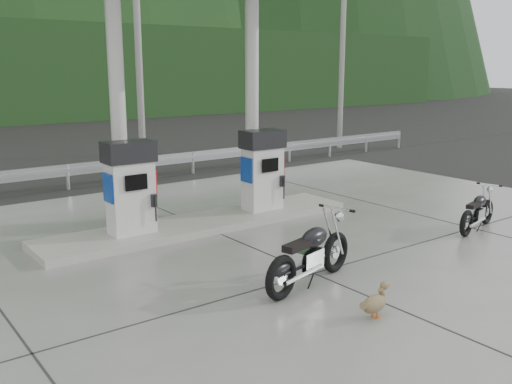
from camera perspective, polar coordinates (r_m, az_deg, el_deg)
ground at (r=10.24m, az=2.01°, el=-6.66°), size 160.00×160.00×0.00m
forecourt_apron at (r=10.24m, az=2.01°, el=-6.61°), size 18.00×14.00×0.02m
pump_island at (r=12.17m, az=-5.36°, el=-3.12°), size 7.00×1.40×0.15m
gas_pump_left at (r=11.22m, az=-12.45°, el=0.43°), size 0.95×0.55×1.80m
gas_pump_right at (r=12.84m, az=0.66°, el=2.21°), size 0.95×0.55×1.80m
canopy_column_left at (r=11.38m, az=-13.67°, el=8.67°), size 0.30×0.30×5.00m
canopy_column_right at (r=12.97m, az=-0.41°, el=9.44°), size 0.30×0.30×5.00m
guardrail at (r=16.89m, az=-15.19°, el=3.02°), size 26.00×0.16×1.42m
road at (r=20.26m, az=-18.75°, el=2.28°), size 60.00×7.00×0.01m
utility_pole_b at (r=18.86m, az=-11.70°, el=14.18°), size 0.22×0.22×8.00m
utility_pole_c at (r=24.12m, az=8.62°, el=13.86°), size 0.22×0.22×8.00m
motorcycle_left at (r=8.90m, az=5.43°, el=-6.29°), size 2.13×1.12×0.96m
motorcycle_right at (r=12.67m, az=21.27°, el=-1.86°), size 1.71×0.87×0.77m
duck at (r=7.98m, az=11.74°, el=-10.93°), size 0.57×0.23×0.40m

